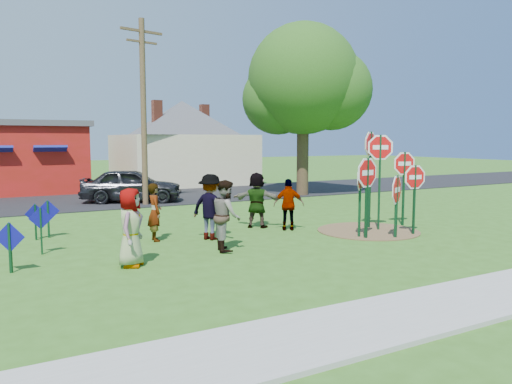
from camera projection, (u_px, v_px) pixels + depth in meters
ground at (227, 240)px, 14.53m from camera, size 120.00×120.00×0.00m
sidewalk at (416, 313)px, 8.27m from camera, size 22.00×1.80×0.08m
road at (125, 198)px, 24.52m from camera, size 120.00×7.50×0.04m
dirt_patch at (368, 231)px, 15.84m from camera, size 3.20×3.20×0.03m
cream_house at (182, 139)px, 32.53m from camera, size 9.40×9.40×6.50m
stop_sign_a at (367, 180)px, 14.46m from camera, size 1.17×0.27×2.54m
stop_sign_b at (370, 154)px, 16.16m from camera, size 1.02×0.47×3.31m
stop_sign_c at (380, 160)px, 15.79m from camera, size 0.94×0.60×3.21m
stop_sign_d at (404, 170)px, 16.74m from camera, size 1.04×0.29×2.63m
stop_sign_e at (397, 194)px, 14.59m from camera, size 1.04×0.60×2.03m
stop_sign_f at (415, 182)px, 15.09m from camera, size 0.99×0.17×2.27m
stop_sign_g at (360, 185)px, 14.68m from camera, size 0.82×0.62×2.28m
blue_diamond_a at (10, 242)px, 10.82m from camera, size 0.59×0.33×1.12m
blue_diamond_b at (41, 225)px, 12.58m from camera, size 0.57×0.08×1.21m
blue_diamond_c at (48, 215)px, 14.73m from camera, size 0.64×0.21×1.13m
blue_diamond_d at (35, 218)px, 14.41m from camera, size 0.57×0.11×1.06m
person_a at (130, 228)px, 11.36m from camera, size 0.95×1.05×1.81m
person_b at (155, 212)px, 14.25m from camera, size 0.44×0.63×1.66m
person_c at (226, 215)px, 13.02m from camera, size 0.92×1.06×1.86m
person_d at (211, 207)px, 14.45m from camera, size 1.26×1.42×1.91m
person_e at (289, 205)px, 15.92m from camera, size 1.04×0.83×1.66m
person_f at (257, 200)px, 16.43m from camera, size 1.62×1.55×1.84m
suv at (132, 185)px, 22.99m from camera, size 4.89×3.45×1.55m
utility_pole at (143, 109)px, 21.71m from camera, size 1.95×0.54×8.07m
leafy_tree at (306, 85)px, 25.49m from camera, size 6.20×5.66×8.81m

